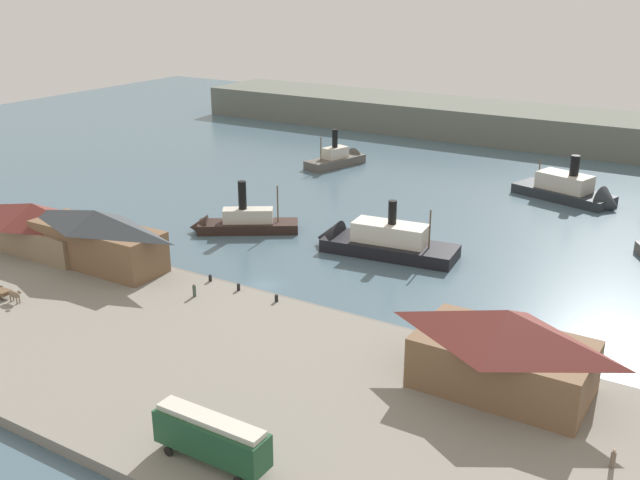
{
  "coord_description": "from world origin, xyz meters",
  "views": [
    {
      "loc": [
        54.74,
        -74.21,
        39.85
      ],
      "look_at": [
        -0.09,
        14.8,
        2.0
      ],
      "focal_mm": 41.21,
      "sensor_mm": 36.0,
      "label": 1
    }
  ],
  "objects": [
    {
      "name": "seawall_edge",
      "position": [
        0.0,
        -3.6,
        0.5
      ],
      "size": [
        110.0,
        0.8,
        1.0
      ],
      "primitive_type": "cube",
      "color": "#666159",
      "rests_on": "ground"
    },
    {
      "name": "ground_plane",
      "position": [
        0.0,
        0.0,
        0.0
      ],
      "size": [
        320.0,
        320.0,
        0.0
      ],
      "primitive_type": "plane",
      "color": "#476070"
    },
    {
      "name": "quay_promenade",
      "position": [
        0.0,
        -22.0,
        0.6
      ],
      "size": [
        110.0,
        36.0,
        1.2
      ],
      "primitive_type": "cube",
      "color": "gray",
      "rests_on": "ground"
    },
    {
      "name": "far_headland",
      "position": [
        0.0,
        110.0,
        4.0
      ],
      "size": [
        180.0,
        24.0,
        8.0
      ],
      "primitive_type": "cube",
      "color": "#60665B",
      "rests_on": "ground"
    },
    {
      "name": "ferry_shed_east_terminal",
      "position": [
        -35.55,
        -8.56,
        4.76
      ],
      "size": [
        22.15,
        8.34,
        7.0
      ],
      "color": "#847056",
      "rests_on": "quay_promenade"
    },
    {
      "name": "mooring_post_east",
      "position": [
        6.0,
        -5.54,
        1.65
      ],
      "size": [
        0.44,
        0.44,
        0.9
      ],
      "primitive_type": "cylinder",
      "color": "black",
      "rests_on": "quay_promenade"
    },
    {
      "name": "ferry_outer_harbor",
      "position": [
        6.79,
        19.27,
        1.67
      ],
      "size": [
        22.73,
        9.39,
        10.66
      ],
      "color": "black",
      "rests_on": "ground"
    },
    {
      "name": "ferry_departing_north",
      "position": [
        -16.75,
        15.94,
        1.44
      ],
      "size": [
        17.19,
        13.41,
        9.77
      ],
      "color": "black",
      "rests_on": "ground"
    },
    {
      "name": "pedestrian_walking_west",
      "position": [
        -3.8,
        -9.73,
        2.01
      ],
      "size": [
        0.44,
        0.44,
        1.79
      ],
      "color": "#3D4C42",
      "rests_on": "quay_promenade"
    },
    {
      "name": "pedestrian_standing_center",
      "position": [
        48.69,
        -17.98,
        2.01
      ],
      "size": [
        0.44,
        0.44,
        1.78
      ],
      "color": "#6B5B4C",
      "rests_on": "quay_promenade"
    },
    {
      "name": "ferry_shed_central_terminal",
      "position": [
        -22.41,
        -8.41,
        5.3
      ],
      "size": [
        20.81,
        7.42,
        8.08
      ],
      "color": "brown",
      "rests_on": "quay_promenade"
    },
    {
      "name": "mooring_post_center_west",
      "position": [
        -0.2,
        -5.25,
        1.65
      ],
      "size": [
        0.44,
        0.44,
        0.9
      ],
      "primitive_type": "cylinder",
      "color": "black",
      "rests_on": "quay_promenade"
    },
    {
      "name": "mooring_post_center_east",
      "position": [
        -5.26,
        -4.85,
        1.65
      ],
      "size": [
        0.44,
        0.44,
        0.9
      ],
      "primitive_type": "cylinder",
      "color": "black",
      "rests_on": "quay_promenade"
    },
    {
      "name": "ferry_shed_west_terminal",
      "position": [
        36.71,
        -10.7,
        5.54
      ],
      "size": [
        17.06,
        10.19,
        8.54
      ],
      "color": "brown",
      "rests_on": "quay_promenade"
    },
    {
      "name": "street_tram",
      "position": [
        19.9,
        -34.9,
        3.76
      ],
      "size": [
        10.7,
        2.81,
        4.39
      ],
      "color": "#1E4C2D",
      "rests_on": "quay_promenade"
    },
    {
      "name": "ferry_approaching_east",
      "position": [
        -24.91,
        63.69,
        1.45
      ],
      "size": [
        8.72,
        16.45,
        9.5
      ],
      "color": "#514C47",
      "rests_on": "ground"
    },
    {
      "name": "ferry_mid_harbor",
      "position": [
        26.26,
        62.38,
        1.73
      ],
      "size": [
        21.05,
        11.94,
        10.87
      ],
      "color": "#23282D",
      "rests_on": "ground"
    },
    {
      "name": "horse_cart",
      "position": [
        -23.41,
        -22.93,
        2.13
      ],
      "size": [
        5.56,
        1.57,
        1.87
      ],
      "color": "brown",
      "rests_on": "quay_promenade"
    }
  ]
}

